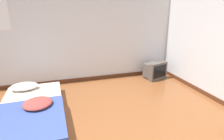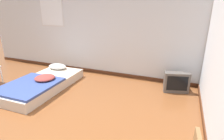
{
  "view_description": "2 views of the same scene",
  "coord_description": "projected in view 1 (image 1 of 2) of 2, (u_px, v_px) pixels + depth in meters",
  "views": [
    {
      "loc": [
        -0.16,
        -1.53,
        1.7
      ],
      "look_at": [
        0.84,
        1.73,
        0.56
      ],
      "focal_mm": 28.0,
      "sensor_mm": 36.0,
      "label": 1
    },
    {
      "loc": [
        2.28,
        -1.65,
        1.78
      ],
      "look_at": [
        0.86,
        1.78,
        0.5
      ],
      "focal_mm": 28.0,
      "sensor_mm": 36.0,
      "label": 2
    }
  ],
  "objects": [
    {
      "name": "crt_tv",
      "position": [
        155.0,
        71.0,
        4.64
      ],
      "size": [
        0.59,
        0.52,
        0.46
      ],
      "color": "#56514C",
      "rests_on": "ground_plane"
    },
    {
      "name": "mattress_bed",
      "position": [
        31.0,
        112.0,
        2.86
      ],
      "size": [
        1.08,
        2.08,
        0.36
      ],
      "color": "beige",
      "rests_on": "ground_plane"
    },
    {
      "name": "wall_back",
      "position": [
        64.0,
        30.0,
        4.06
      ],
      "size": [
        7.9,
        0.08,
        2.6
      ],
      "color": "silver",
      "rests_on": "ground_plane"
    }
  ]
}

